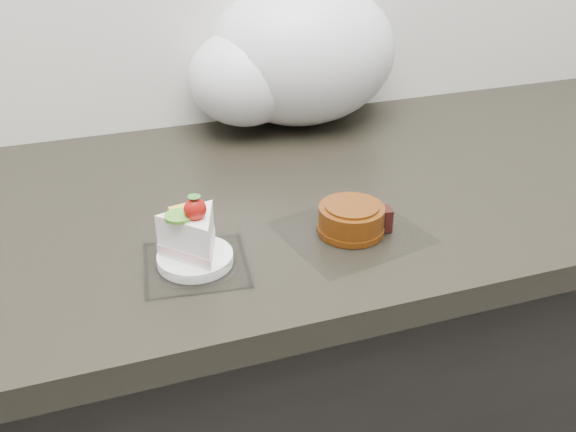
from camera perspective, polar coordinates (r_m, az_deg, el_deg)
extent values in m
cube|color=black|center=(1.25, -4.93, -17.82)|extent=(2.00, 0.60, 0.86)
cube|color=black|center=(0.97, -6.05, 0.58)|extent=(2.04, 0.64, 0.04)
cube|color=white|center=(0.81, -8.20, -4.24)|extent=(0.14, 0.14, 0.00)
cylinder|color=white|center=(0.80, -8.24, -3.76)|extent=(0.09, 0.09, 0.01)
ellipsoid|color=red|center=(0.76, -8.26, 0.60)|extent=(0.03, 0.02, 0.03)
cone|color=#2D7223|center=(0.75, -8.33, 1.51)|extent=(0.02, 0.02, 0.01)
cylinder|color=#57A730|center=(0.77, -9.70, -0.02)|extent=(0.03, 0.03, 0.00)
cube|color=gold|center=(0.78, -8.98, 0.79)|extent=(0.04, 0.02, 0.00)
cube|color=white|center=(0.87, 5.58, -1.40)|extent=(0.21, 0.20, 0.00)
cylinder|color=#65360C|center=(0.86, 5.64, -0.29)|extent=(0.11, 0.11, 0.04)
cylinder|color=#65360C|center=(0.87, 5.59, -1.12)|extent=(0.12, 0.12, 0.01)
cylinder|color=#65360C|center=(0.85, 5.70, 0.90)|extent=(0.09, 0.09, 0.00)
cube|color=black|center=(0.87, 8.35, -0.29)|extent=(0.03, 0.03, 0.03)
ellipsoid|color=silver|center=(1.20, 1.33, 14.25)|extent=(0.42, 0.38, 0.26)
ellipsoid|color=silver|center=(1.16, -3.79, 12.17)|extent=(0.26, 0.24, 0.17)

